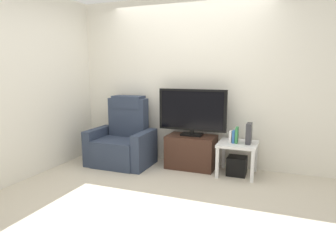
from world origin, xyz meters
TOP-DOWN VIEW (x-y plane):
  - ground_plane at (0.00, 0.00)m, footprint 6.40×6.40m
  - wall_back at (0.00, 1.13)m, footprint 6.40×0.06m
  - wall_side at (-1.88, 0.00)m, footprint 0.06×4.48m
  - tv_stand at (0.14, 0.84)m, footprint 0.74×0.45m
  - television at (0.14, 0.86)m, footprint 1.05×0.20m
  - recliner_armchair at (-0.95, 0.66)m, footprint 0.98×0.78m
  - side_table at (0.86, 0.77)m, footprint 0.54×0.54m
  - subwoofer_box at (0.86, 0.77)m, footprint 0.27×0.27m
  - book_leftmost at (0.76, 0.75)m, footprint 0.03×0.11m
  - book_middle at (0.80, 0.75)m, footprint 0.03×0.11m
  - book_rightmost at (0.84, 0.75)m, footprint 0.03×0.12m
  - game_console at (1.00, 0.78)m, footprint 0.07×0.20m

SIDE VIEW (x-z plane):
  - ground_plane at x=0.00m, z-range 0.00..0.00m
  - subwoofer_box at x=0.86m, z-range 0.00..0.27m
  - tv_stand at x=0.14m, z-range 0.00..0.51m
  - recliner_armchair at x=-0.95m, z-range -0.17..0.91m
  - side_table at x=0.86m, z-range 0.16..0.64m
  - book_leftmost at x=0.76m, z-range 0.47..0.65m
  - book_middle at x=0.80m, z-range 0.47..0.65m
  - book_rightmost at x=0.84m, z-range 0.47..0.70m
  - game_console at x=1.00m, z-range 0.47..0.76m
  - television at x=0.14m, z-range 0.53..1.23m
  - wall_back at x=0.00m, z-range 0.00..2.60m
  - wall_side at x=-1.88m, z-range 0.00..2.60m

